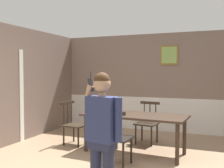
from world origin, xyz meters
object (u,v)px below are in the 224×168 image
(chair_near_window, at_px, (117,138))
(chair_by_doorway, at_px, (74,124))
(person_figure, at_px, (103,131))
(chair_at_table_head, at_px, (147,123))
(dining_table, at_px, (134,119))

(chair_near_window, height_order, chair_by_doorway, chair_near_window)
(chair_by_doorway, bearing_deg, person_figure, 41.64)
(chair_at_table_head, distance_m, person_figure, 2.94)
(chair_near_window, relative_size, chair_at_table_head, 1.04)
(person_figure, bearing_deg, chair_by_doorway, -42.10)
(chair_by_doorway, xyz_separation_m, person_figure, (1.66, -2.19, 0.43))
(dining_table, height_order, chair_by_doorway, chair_by_doorway)
(chair_by_doorway, xyz_separation_m, chair_at_table_head, (1.45, 0.72, 0.00))
(dining_table, distance_m, chair_at_table_head, 0.84)
(chair_by_doorway, bearing_deg, dining_table, 90.70)
(dining_table, bearing_deg, chair_at_table_head, 86.19)
(chair_near_window, distance_m, person_figure, 1.39)
(dining_table, bearing_deg, chair_near_window, -93.67)
(dining_table, xyz_separation_m, chair_near_window, (-0.05, -0.81, -0.20))
(person_figure, bearing_deg, chair_at_table_head, -75.25)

